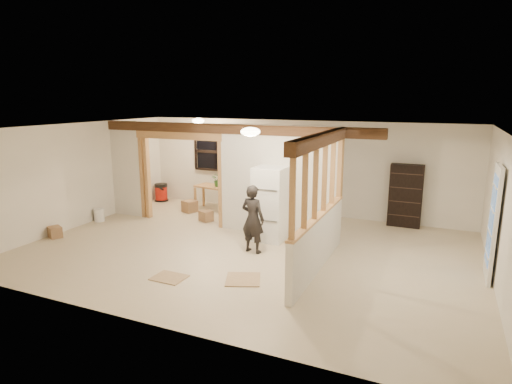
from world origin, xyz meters
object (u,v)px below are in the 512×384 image
at_px(woman, 253,219).
at_px(work_table, 215,198).
at_px(refrigerator, 270,204).
at_px(bookshelf, 405,196).
at_px(shop_vac, 161,192).

bearing_deg(woman, work_table, -39.68).
relative_size(refrigerator, bookshelf, 1.06).
bearing_deg(shop_vac, bookshelf, 1.86).
bearing_deg(work_table, shop_vac, -177.19).
bearing_deg(refrigerator, bookshelf, 40.44).
distance_m(woman, work_table, 3.57).
relative_size(woman, bookshelf, 0.91).
relative_size(woman, shop_vac, 2.58).
xyz_separation_m(refrigerator, work_table, (-2.38, 1.77, -0.47)).
distance_m(work_table, bookshelf, 5.05).
distance_m(woman, shop_vac, 5.24).
height_order(refrigerator, shop_vac, refrigerator).
bearing_deg(shop_vac, work_table, -6.79).
height_order(refrigerator, work_table, refrigerator).
xyz_separation_m(woman, work_table, (-2.36, 2.65, -0.36)).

